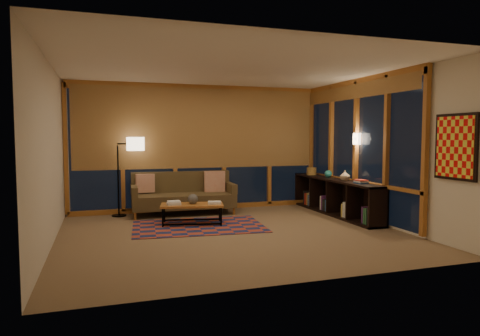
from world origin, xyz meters
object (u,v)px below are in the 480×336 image
object	(u,v)px
sofa	(183,194)
floor_lamp	(118,177)
coffee_table	(192,214)
bookshelf	(335,197)

from	to	relation	value
sofa	floor_lamp	world-z (taller)	floor_lamp
sofa	coffee_table	xyz separation A→B (m)	(-0.04, -1.07, -0.24)
coffee_table	floor_lamp	xyz separation A→B (m)	(-1.23, 1.26, 0.61)
sofa	floor_lamp	xyz separation A→B (m)	(-1.28, 0.19, 0.37)
bookshelf	sofa	bearing A→B (deg)	161.20
floor_lamp	bookshelf	bearing A→B (deg)	7.99
sofa	coffee_table	distance (m)	1.10
bookshelf	coffee_table	bearing A→B (deg)	-178.57
coffee_table	floor_lamp	world-z (taller)	floor_lamp
coffee_table	bookshelf	world-z (taller)	bookshelf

